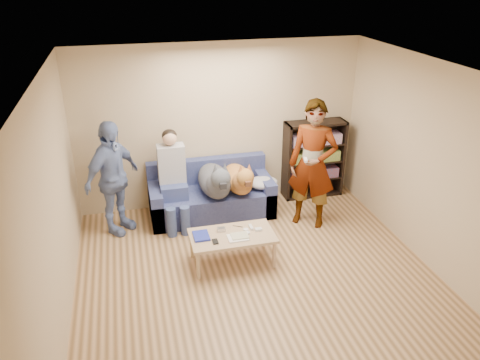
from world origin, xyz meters
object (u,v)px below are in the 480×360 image
object	(u,v)px
person_seated	(173,175)
dog_gray	(215,181)
person_standing_right	(313,165)
person_standing_left	(113,179)
dog_tan	(239,179)
camera_silver	(221,229)
bookshelf	(313,157)
coffee_table	(232,238)
notebook_blue	(201,236)
sofa	(211,197)

from	to	relation	value
person_seated	dog_gray	xyz separation A→B (m)	(0.62, -0.12, -0.10)
person_standing_right	person_seated	xyz separation A→B (m)	(-1.98, 0.55, -0.19)
person_standing_left	dog_tan	bearing A→B (deg)	-46.85
person_seated	dog_tan	xyz separation A→B (m)	(0.99, -0.09, -0.13)
camera_silver	bookshelf	xyz separation A→B (m)	(1.90, 1.51, 0.23)
person_standing_right	dog_gray	xyz separation A→B (m)	(-1.36, 0.42, -0.29)
dog_gray	dog_tan	world-z (taller)	dog_gray
camera_silver	coffee_table	bearing A→B (deg)	-45.00
person_standing_right	dog_gray	distance (m)	1.46
person_standing_left	notebook_blue	size ratio (longest dim) A/B	6.52
person_standing_left	camera_silver	bearing A→B (deg)	-85.11
camera_silver	coffee_table	distance (m)	0.18
bookshelf	dog_tan	bearing A→B (deg)	-161.95
dog_tan	person_seated	bearing A→B (deg)	174.62
person_seated	coffee_table	bearing A→B (deg)	-64.73
dog_tan	bookshelf	xyz separation A→B (m)	(1.39, 0.45, 0.04)
person_standing_right	bookshelf	xyz separation A→B (m)	(0.40, 0.91, -0.28)
notebook_blue	bookshelf	world-z (taller)	bookshelf
notebook_blue	coffee_table	distance (m)	0.41
bookshelf	dog_gray	bearing A→B (deg)	-164.70
dog_gray	person_standing_left	bearing A→B (deg)	177.80
dog_gray	bookshelf	world-z (taller)	bookshelf
person_seated	coffee_table	world-z (taller)	person_seated
person_seated	dog_gray	distance (m)	0.64
person_standing_left	notebook_blue	xyz separation A→B (m)	(1.06, -1.16, -0.41)
dog_gray	person_standing_right	bearing A→B (deg)	-17.23
sofa	notebook_blue	bearing A→B (deg)	-105.79
coffee_table	bookshelf	xyz separation A→B (m)	(1.78, 1.63, 0.31)
person_seated	coffee_table	size ratio (longest dim) A/B	1.34
notebook_blue	person_standing_right	bearing A→B (deg)	20.88
sofa	person_standing_left	bearing A→B (deg)	-172.38
person_standing_right	dog_tan	bearing A→B (deg)	-169.47
person_standing_right	person_standing_left	size ratio (longest dim) A/B	1.14
camera_silver	sofa	world-z (taller)	sofa
person_standing_right	notebook_blue	xyz separation A→B (m)	(-1.78, -0.68, -0.53)
notebook_blue	person_standing_left	bearing A→B (deg)	132.43
notebook_blue	sofa	distance (m)	1.41
person_standing_left	sofa	xyz separation A→B (m)	(1.44, 0.19, -0.57)
notebook_blue	sofa	bearing A→B (deg)	74.21
person_seated	dog_tan	size ratio (longest dim) A/B	1.26
camera_silver	person_seated	bearing A→B (deg)	112.64
bookshelf	person_standing_left	bearing A→B (deg)	-172.50
person_standing_right	bookshelf	distance (m)	1.03
coffee_table	bookshelf	distance (m)	2.44
camera_silver	bookshelf	size ratio (longest dim) A/B	0.08
sofa	dog_gray	distance (m)	0.46
coffee_table	person_standing_left	bearing A→B (deg)	140.37
person_seated	bookshelf	size ratio (longest dim) A/B	1.13
sofa	person_standing_right	bearing A→B (deg)	-25.70
dog_gray	coffee_table	xyz separation A→B (m)	(-0.02, -1.15, -0.30)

